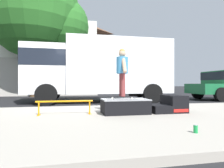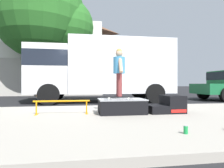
{
  "view_description": "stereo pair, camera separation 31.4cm",
  "coord_description": "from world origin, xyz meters",
  "px_view_note": "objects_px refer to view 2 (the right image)",
  "views": [
    {
      "loc": [
        -0.49,
        -7.41,
        0.88
      ],
      "look_at": [
        0.88,
        -0.71,
        0.89
      ],
      "focal_mm": 31.22,
      "sensor_mm": 36.0,
      "label": 1
    },
    {
      "loc": [
        -0.19,
        -7.46,
        0.88
      ],
      "look_at": [
        0.88,
        -0.71,
        0.89
      ],
      "focal_mm": 31.22,
      "sensor_mm": 36.0,
      "label": 2
    }
  ],
  "objects_px": {
    "skater_kid": "(119,68)",
    "skateboard": "(119,97)",
    "street_tree_main": "(45,17)",
    "soda_can_b": "(186,130)",
    "kicker_ramp": "(167,105)",
    "skate_box": "(122,106)",
    "box_truck": "(101,68)",
    "grind_rail": "(62,104)"
  },
  "relations": [
    {
      "from": "skateboard",
      "to": "soda_can_b",
      "type": "relative_size",
      "value": 6.39
    },
    {
      "from": "skate_box",
      "to": "kicker_ramp",
      "type": "xyz_separation_m",
      "value": [
        1.26,
        -0.0,
        -0.01
      ]
    },
    {
      "from": "street_tree_main",
      "to": "grind_rail",
      "type": "bearing_deg",
      "value": -77.64
    },
    {
      "from": "kicker_ramp",
      "to": "street_tree_main",
      "type": "xyz_separation_m",
      "value": [
        -4.84,
        9.52,
        5.38
      ]
    },
    {
      "from": "street_tree_main",
      "to": "box_truck",
      "type": "bearing_deg",
      "value": -53.91
    },
    {
      "from": "skateboard",
      "to": "street_tree_main",
      "type": "bearing_deg",
      "value": 110.34
    },
    {
      "from": "skate_box",
      "to": "street_tree_main",
      "type": "distance_m",
      "value": 11.5
    },
    {
      "from": "skateboard",
      "to": "box_truck",
      "type": "height_order",
      "value": "box_truck"
    },
    {
      "from": "box_truck",
      "to": "street_tree_main",
      "type": "relative_size",
      "value": 0.76
    },
    {
      "from": "skate_box",
      "to": "soda_can_b",
      "type": "bearing_deg",
      "value": -76.15
    },
    {
      "from": "skateboard",
      "to": "skate_box",
      "type": "bearing_deg",
      "value": -12.96
    },
    {
      "from": "kicker_ramp",
      "to": "soda_can_b",
      "type": "bearing_deg",
      "value": -107.98
    },
    {
      "from": "soda_can_b",
      "to": "box_truck",
      "type": "xyz_separation_m",
      "value": [
        -0.62,
        6.9,
        1.52
      ]
    },
    {
      "from": "kicker_ramp",
      "to": "grind_rail",
      "type": "relative_size",
      "value": 0.66
    },
    {
      "from": "skater_kid",
      "to": "street_tree_main",
      "type": "distance_m",
      "value": 11.04
    },
    {
      "from": "grind_rail",
      "to": "skate_box",
      "type": "bearing_deg",
      "value": -4.53
    },
    {
      "from": "skater_kid",
      "to": "skateboard",
      "type": "bearing_deg",
      "value": 116.57
    },
    {
      "from": "soda_can_b",
      "to": "street_tree_main",
      "type": "relative_size",
      "value": 0.01
    },
    {
      "from": "skate_box",
      "to": "skater_kid",
      "type": "distance_m",
      "value": 0.98
    },
    {
      "from": "skater_kid",
      "to": "street_tree_main",
      "type": "relative_size",
      "value": 0.14
    },
    {
      "from": "soda_can_b",
      "to": "grind_rail",
      "type": "bearing_deg",
      "value": 131.7
    },
    {
      "from": "skateboard",
      "to": "soda_can_b",
      "type": "bearing_deg",
      "value": -74.7
    },
    {
      "from": "skateboard",
      "to": "skater_kid",
      "type": "distance_m",
      "value": 0.75
    },
    {
      "from": "street_tree_main",
      "to": "skater_kid",
      "type": "bearing_deg",
      "value": -69.66
    },
    {
      "from": "kicker_ramp",
      "to": "skater_kid",
      "type": "height_order",
      "value": "skater_kid"
    },
    {
      "from": "skate_box",
      "to": "street_tree_main",
      "type": "relative_size",
      "value": 0.13
    },
    {
      "from": "kicker_ramp",
      "to": "skate_box",
      "type": "bearing_deg",
      "value": 179.98
    },
    {
      "from": "kicker_ramp",
      "to": "box_truck",
      "type": "xyz_separation_m",
      "value": [
        -1.33,
        4.7,
        1.39
      ]
    },
    {
      "from": "soda_can_b",
      "to": "skate_box",
      "type": "bearing_deg",
      "value": 103.85
    },
    {
      "from": "kicker_ramp",
      "to": "soda_can_b",
      "type": "height_order",
      "value": "kicker_ramp"
    },
    {
      "from": "kicker_ramp",
      "to": "street_tree_main",
      "type": "height_order",
      "value": "street_tree_main"
    },
    {
      "from": "grind_rail",
      "to": "street_tree_main",
      "type": "height_order",
      "value": "street_tree_main"
    },
    {
      "from": "grind_rail",
      "to": "street_tree_main",
      "type": "distance_m",
      "value": 10.99
    },
    {
      "from": "kicker_ramp",
      "to": "street_tree_main",
      "type": "bearing_deg",
      "value": 116.97
    },
    {
      "from": "skateboard",
      "to": "skater_kid",
      "type": "relative_size",
      "value": 0.64
    },
    {
      "from": "skater_kid",
      "to": "box_truck",
      "type": "relative_size",
      "value": 0.18
    },
    {
      "from": "kicker_ramp",
      "to": "grind_rail",
      "type": "distance_m",
      "value": 2.79
    },
    {
      "from": "skater_kid",
      "to": "soda_can_b",
      "type": "xyz_separation_m",
      "value": [
        0.61,
        -2.22,
        -1.12
      ]
    },
    {
      "from": "kicker_ramp",
      "to": "skateboard",
      "type": "relative_size",
      "value": 1.16
    },
    {
      "from": "grind_rail",
      "to": "skateboard",
      "type": "distance_m",
      "value": 1.48
    },
    {
      "from": "skate_box",
      "to": "skater_kid",
      "type": "bearing_deg",
      "value": 167.04
    },
    {
      "from": "skateboard",
      "to": "box_truck",
      "type": "xyz_separation_m",
      "value": [
        -0.01,
        4.68,
        1.15
      ]
    }
  ]
}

